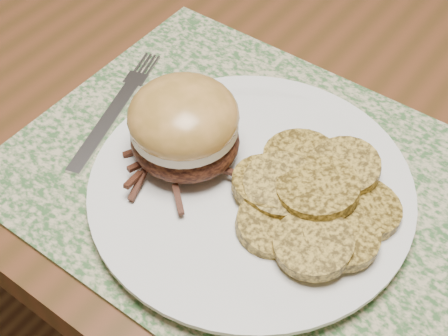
# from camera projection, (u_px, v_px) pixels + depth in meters

# --- Properties ---
(ground) EXTENTS (3.50, 3.50, 0.00)m
(ground) POSITION_uv_depth(u_px,v_px,m) (235.00, 290.00, 1.33)
(ground) COLOR #4E2D1A
(ground) RESTS_ON ground
(dining_table) EXTENTS (1.50, 0.90, 0.75)m
(dining_table) POSITION_uv_depth(u_px,v_px,m) (242.00, 34.00, 0.82)
(dining_table) COLOR brown
(dining_table) RESTS_ON ground
(placemat) EXTENTS (0.45, 0.33, 0.00)m
(placemat) POSITION_uv_depth(u_px,v_px,m) (266.00, 187.00, 0.55)
(placemat) COLOR #396132
(placemat) RESTS_ON dining_table
(dinner_plate) EXTENTS (0.26, 0.26, 0.02)m
(dinner_plate) POSITION_uv_depth(u_px,v_px,m) (251.00, 189.00, 0.53)
(dinner_plate) COLOR white
(dinner_plate) RESTS_ON placemat
(pork_sandwich) EXTENTS (0.11, 0.11, 0.07)m
(pork_sandwich) POSITION_uv_depth(u_px,v_px,m) (184.00, 126.00, 0.52)
(pork_sandwich) COLOR black
(pork_sandwich) RESTS_ON dinner_plate
(roasted_potatoes) EXTENTS (0.16, 0.16, 0.04)m
(roasted_potatoes) POSITION_uv_depth(u_px,v_px,m) (311.00, 196.00, 0.50)
(roasted_potatoes) COLOR #B28E34
(roasted_potatoes) RESTS_ON dinner_plate
(fork) EXTENTS (0.06, 0.17, 0.00)m
(fork) POSITION_uv_depth(u_px,v_px,m) (117.00, 108.00, 0.61)
(fork) COLOR silver
(fork) RESTS_ON placemat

